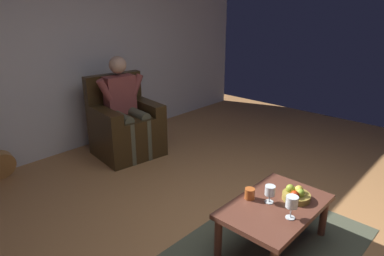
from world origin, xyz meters
name	(u,v)px	position (x,y,z in m)	size (l,w,h in m)	color
ground_plane	(260,245)	(0.00, 0.00, 0.00)	(7.58, 7.58, 0.00)	#AC7545
wall_back	(60,45)	(0.00, -2.97, 1.39)	(6.71, 0.06, 2.78)	silver
rug	(272,244)	(-0.06, 0.07, 0.00)	(1.61, 1.18, 0.01)	#484C3A
armchair	(125,127)	(-0.41, -2.30, 0.36)	(0.86, 0.81, 1.02)	#362612
person_seated	(125,103)	(-0.40, -2.26, 0.69)	(0.65, 0.63, 1.26)	brown
coffee_table	(275,211)	(-0.06, 0.07, 0.33)	(0.92, 0.59, 0.38)	brown
wine_glass_near	(270,192)	(-0.06, 0.01, 0.48)	(0.08, 0.08, 0.14)	silver
wine_glass_far	(292,203)	(0.02, 0.24, 0.51)	(0.09, 0.09, 0.18)	silver
fruit_bowl	(296,195)	(-0.24, 0.15, 0.43)	(0.22, 0.22, 0.11)	olive
candle_jar	(249,194)	(0.00, -0.13, 0.43)	(0.08, 0.08, 0.09)	#AE5222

